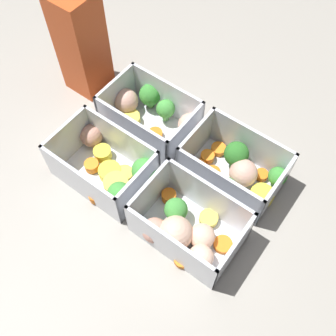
{
  "coord_description": "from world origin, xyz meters",
  "views": [
    {
      "loc": [
        0.19,
        -0.26,
        0.55
      ],
      "look_at": [
        0.0,
        0.0,
        0.03
      ],
      "focal_mm": 42.0,
      "sensor_mm": 36.0,
      "label": 1
    }
  ],
  "objects_px": {
    "container_near_left": "(110,168)",
    "juice_carton": "(81,43)",
    "container_far_right": "(237,170)",
    "container_far_left": "(151,114)",
    "container_near_right": "(185,229)"
  },
  "relations": [
    {
      "from": "container_far_right",
      "to": "container_near_left",
      "type": "bearing_deg",
      "value": -144.58
    },
    {
      "from": "container_far_left",
      "to": "juice_carton",
      "type": "height_order",
      "value": "juice_carton"
    },
    {
      "from": "container_far_right",
      "to": "juice_carton",
      "type": "distance_m",
      "value": 0.34
    },
    {
      "from": "container_near_right",
      "to": "container_far_left",
      "type": "bearing_deg",
      "value": 140.78
    },
    {
      "from": "container_near_left",
      "to": "container_far_right",
      "type": "xyz_separation_m",
      "value": [
        0.16,
        0.11,
        0.0
      ]
    },
    {
      "from": "container_near_right",
      "to": "container_far_left",
      "type": "xyz_separation_m",
      "value": [
        -0.17,
        0.14,
        0.0
      ]
    },
    {
      "from": "container_far_left",
      "to": "container_near_left",
      "type": "bearing_deg",
      "value": -83.5
    },
    {
      "from": "container_near_left",
      "to": "container_near_right",
      "type": "xyz_separation_m",
      "value": [
        0.15,
        -0.01,
        0.0
      ]
    },
    {
      "from": "container_near_left",
      "to": "juice_carton",
      "type": "distance_m",
      "value": 0.22
    },
    {
      "from": "container_far_right",
      "to": "container_far_left",
      "type": "bearing_deg",
      "value": 177.61
    },
    {
      "from": "container_near_right",
      "to": "juice_carton",
      "type": "distance_m",
      "value": 0.36
    },
    {
      "from": "container_near_right",
      "to": "juice_carton",
      "type": "height_order",
      "value": "juice_carton"
    },
    {
      "from": "container_near_left",
      "to": "container_far_left",
      "type": "bearing_deg",
      "value": 96.5
    },
    {
      "from": "container_far_left",
      "to": "juice_carton",
      "type": "relative_size",
      "value": 0.87
    },
    {
      "from": "container_near_right",
      "to": "juice_carton",
      "type": "xyz_separation_m",
      "value": [
        -0.32,
        0.14,
        0.07
      ]
    }
  ]
}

